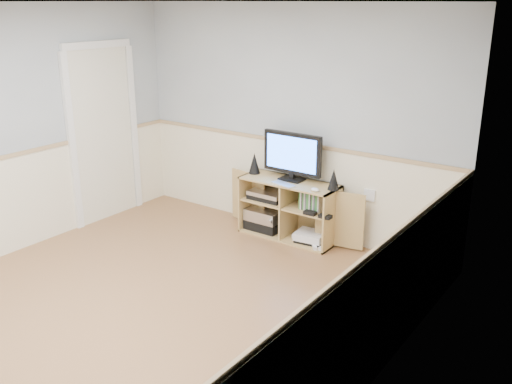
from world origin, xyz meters
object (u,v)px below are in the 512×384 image
Objects in this scene: media_cabinet at (291,207)px; keyboard at (283,184)px; monitor at (292,155)px; game_consoles at (310,237)px.

keyboard is (0.01, -0.19, 0.32)m from media_cabinet.
media_cabinet is at bearing 90.00° from monitor.
keyboard reaches higher than media_cabinet.
monitor is at bearing -90.00° from media_cabinet.
game_consoles is (0.28, -0.06, -0.87)m from monitor.
keyboard is at bearing -85.97° from monitor.
monitor reaches higher than media_cabinet.
keyboard is 0.66m from game_consoles.
monitor is 0.91m from game_consoles.
monitor reaches higher than game_consoles.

